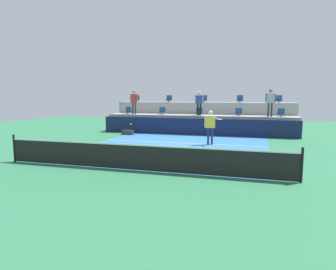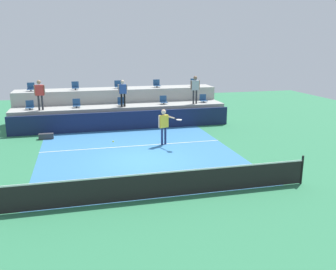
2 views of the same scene
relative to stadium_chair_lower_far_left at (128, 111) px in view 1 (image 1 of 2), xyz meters
The scene contains 23 objects.
ground_plane 9.10m from the stadium_chair_lower_far_left, 53.67° to the right, with size 40.00×40.00×0.00m, color #2D754C.
court_inner_paint 8.32m from the stadium_chair_lower_far_left, 49.52° to the right, with size 9.00×10.00×0.01m, color teal.
court_service_line 7.33m from the stadium_chair_lower_far_left, 42.26° to the right, with size 9.00×0.06×0.00m, color white.
tennis_net 12.47m from the stadium_chair_lower_far_left, 64.66° to the right, with size 10.48×0.08×1.07m.
sponsor_backboard 5.54m from the stadium_chair_lower_far_left, 13.06° to the right, with size 13.00×0.16×1.10m, color #141E42.
seating_tier_lower 5.39m from the stadium_chair_lower_far_left, ahead, with size 13.00×1.80×1.25m, color #9E9E99.
seating_tier_upper 5.65m from the stadium_chair_lower_far_left, 19.33° to the left, with size 13.00×1.80×2.10m, color #9E9E99.
stadium_chair_lower_far_left is the anchor object (origin of this frame).
stadium_chair_lower_left 2.65m from the stadium_chair_lower_far_left, ahead, with size 0.44×0.40×0.52m.
stadium_chair_lower_center 5.34m from the stadium_chair_lower_far_left, ahead, with size 0.44×0.40×0.52m.
stadium_chair_lower_right 8.01m from the stadium_chair_lower_far_left, ahead, with size 0.44×0.40×0.52m.
stadium_chair_lower_far_right 10.68m from the stadium_chair_lower_far_left, ahead, with size 0.44×0.40×0.52m.
stadium_chair_upper_far_left 1.99m from the stadium_chair_lower_far_left, 91.83° to the left, with size 0.44×0.40×0.52m.
stadium_chair_upper_left 3.30m from the stadium_chair_lower_far_left, 34.38° to the left, with size 0.44×0.40×0.52m.
stadium_chair_upper_center 5.72m from the stadium_chair_lower_far_left, 18.56° to the left, with size 0.44×0.40×0.52m.
stadium_chair_upper_right 8.22m from the stadium_chair_lower_far_left, 12.72° to the left, with size 0.44×0.40×0.52m.
stadium_chair_upper_far_right 10.80m from the stadium_chair_lower_far_left, ahead, with size 0.44×0.40×0.52m.
tennis_player 8.46m from the stadium_chair_lower_far_left, 35.61° to the right, with size 1.06×1.16×1.81m.
spectator_leaning_on_rail 1.12m from the stadium_chair_lower_far_left, 30.58° to the right, with size 0.60×0.24×1.73m.
spectator_in_grey 5.46m from the stadium_chair_lower_far_left, ahead, with size 0.57×0.22×1.61m.
spectator_in_white 10.02m from the stadium_chair_lower_far_left, ahead, with size 0.61×0.24×1.76m.
tennis_ball 9.53m from the stadium_chair_lower_far_left, 65.43° to the right, with size 0.07×0.07×0.07m.
equipment_bag 2.83m from the stadium_chair_lower_far_left, 67.23° to the right, with size 0.76×0.28×0.30m, color #333338.
Camera 1 is at (3.88, -13.49, 2.56)m, focal length 32.35 mm.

